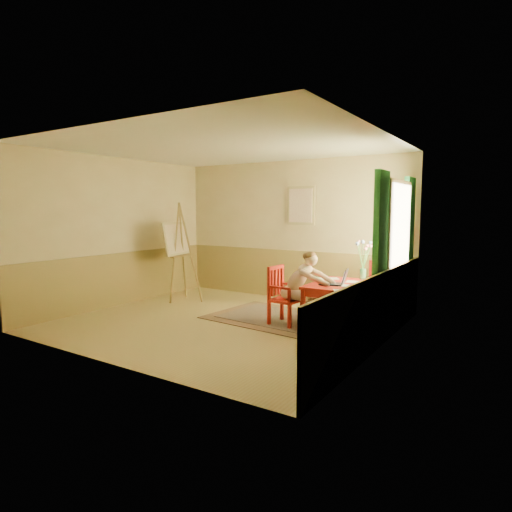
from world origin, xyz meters
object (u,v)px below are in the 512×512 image
Objects in this scene: table at (338,289)px; chair_left at (283,296)px; chair_back at (375,290)px; easel at (178,243)px; figure at (302,286)px; laptop at (336,282)px.

chair_left is (-0.84, -0.19, -0.16)m from table.
chair_back is 3.90m from easel.
table is 1.01× the size of figure.
chair_back is (0.28, 0.97, -0.15)m from table.
table is 2.75× the size of laptop.
figure reaches higher than table.
chair_left is 0.39m from figure.
chair_left is at bearing -178.44° from laptop.
table is 0.22m from laptop.
easel is (-3.54, 0.46, 0.40)m from laptop.
chair_back is 1.42m from figure.
easel is (-3.00, 0.50, 0.50)m from figure.
easel reaches higher than figure.
laptop is at bearing -7.47° from easel.
figure is 3.08m from easel.
laptop is at bearing 3.96° from figure.
figure is 2.72× the size of laptop.
laptop is (0.54, 0.04, 0.11)m from figure.
chair_back is 0.49× the size of easel.
easel is (-3.51, 0.30, 0.53)m from table.
chair_back reaches higher than chair_left.
chair_back is at bearing 77.80° from laptop.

